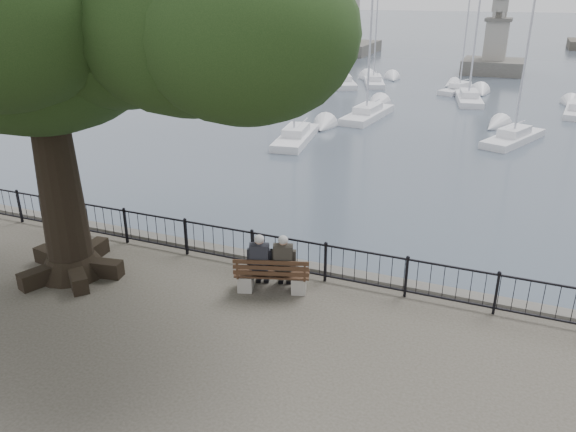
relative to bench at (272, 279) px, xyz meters
The scene contains 15 objects.
harbor 1.68m from the bench, 89.22° to the left, with size 260.00×260.00×1.20m.
railing 0.99m from the bench, 88.81° to the left, with size 22.06×0.06×1.00m.
bench is the anchor object (origin of this frame).
person_left 0.47m from the bench, behind, with size 0.58×0.81×1.50m.
person_right 0.46m from the bench, 38.29° to the left, with size 0.58×0.81×1.50m.
tree 7.51m from the bench, 167.58° to the right, with size 12.07×8.43×9.85m.
lion_monument 48.45m from the bench, 87.61° to the left, with size 5.56×5.56×8.31m.
sailboat_a 18.11m from the bench, 109.73° to the left, with size 2.26×5.57×10.29m.
sailboat_b 24.52m from the bench, 99.37° to the left, with size 2.19×6.01×12.67m.
sailboat_c 21.88m from the bench, 77.09° to the left, with size 3.25×5.34×10.18m.
sailboat_e 29.26m from the bench, 114.10° to the left, with size 1.92×4.80×9.63m.
sailboat_f 32.40m from the bench, 87.47° to the left, with size 2.62×5.93×11.28m.
sailboat_h 37.97m from the bench, 100.49° to the left, with size 3.05×5.55×11.54m.
sailboat_i 36.20m from the bench, 89.41° to the left, with size 3.02×4.74×9.39m.
sailboat_j 37.35m from the bench, 104.51° to the left, with size 4.06×6.27×12.59m.
Camera 1 is at (4.85, -9.30, 6.82)m, focal length 35.00 mm.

